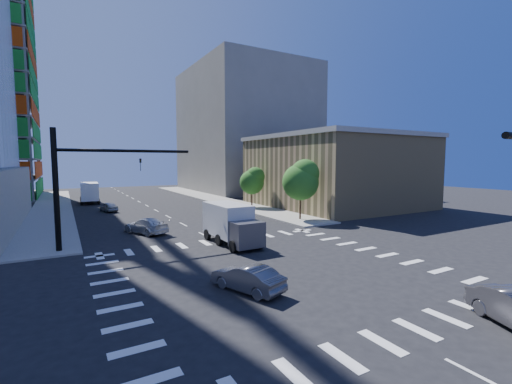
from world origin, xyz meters
TOP-DOWN VIEW (x-y plane):
  - ground at (0.00, 0.00)m, footprint 160.00×160.00m
  - road_markings at (0.00, 0.00)m, footprint 20.00×20.00m
  - sidewalk_ne at (12.50, 40.00)m, footprint 5.00×60.00m
  - sidewalk_nw at (-12.50, 40.00)m, footprint 5.00×60.00m
  - commercial_building at (25.00, 22.00)m, footprint 20.50×22.50m
  - bg_building_ne at (27.00, 55.00)m, footprint 24.00×30.00m
  - signal_mast_nw at (-10.00, 11.50)m, footprint 10.20×0.40m
  - tree_south at (12.63, 13.90)m, footprint 4.16×4.16m
  - tree_north at (12.93, 25.90)m, footprint 3.54×3.52m
  - car_nb_far at (6.12, 18.20)m, footprint 4.09×5.62m
  - car_sb_near at (-4.42, 15.29)m, footprint 3.87×5.33m
  - car_sb_mid at (-5.79, 32.18)m, footprint 2.28×4.01m
  - car_sb_cross at (-2.94, -2.01)m, footprint 2.80×4.40m
  - box_truck_near at (0.79, 7.43)m, footprint 2.72×6.17m
  - box_truck_far at (-7.34, 44.01)m, footprint 2.99×6.51m

SIDE VIEW (x-z plane):
  - ground at x=0.00m, z-range 0.00..0.00m
  - road_markings at x=0.00m, z-range 0.00..0.01m
  - sidewalk_ne at x=12.50m, z-range 0.00..0.15m
  - sidewalk_nw at x=-12.50m, z-range 0.00..0.15m
  - car_sb_mid at x=-5.79m, z-range 0.00..1.29m
  - car_sb_cross at x=-2.94m, z-range 0.00..1.37m
  - car_nb_far at x=6.12m, z-range 0.00..1.42m
  - car_sb_near at x=-4.42m, z-range 0.00..1.43m
  - box_truck_near at x=0.79m, z-range -0.18..3.03m
  - box_truck_far at x=-7.34m, z-range -0.19..3.17m
  - tree_north at x=12.93m, z-range 1.10..6.88m
  - tree_south at x=12.63m, z-range 1.27..8.10m
  - commercial_building at x=25.00m, z-range 0.01..10.61m
  - signal_mast_nw at x=-10.00m, z-range 0.99..9.99m
  - bg_building_ne at x=27.00m, z-range 0.00..28.00m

